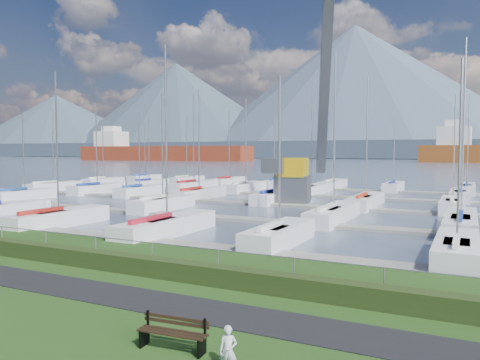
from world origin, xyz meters
The scene contains 12 objects.
path centered at (0.00, -3.00, 0.01)m, with size 160.00×2.00×0.04m, color black.
water centered at (0.00, 260.00, -0.40)m, with size 800.00×540.00×0.20m, color #485469.
hedge centered at (0.00, -0.40, 0.35)m, with size 80.00×0.70×0.70m, color #243312.
fence centered at (0.00, 0.00, 1.20)m, with size 0.04×0.04×80.00m, color #919498.
foothill centered at (0.00, 330.00, 6.00)m, with size 900.00×80.00×12.00m, color #3B4756.
mountains centered at (7.35, 404.62, 46.68)m, with size 1190.00×360.00×115.00m.
docks centered at (0.00, 26.00, -0.22)m, with size 90.00×41.60×0.25m.
bench_right centered at (6.93, -5.74, 0.42)m, with size 1.83×0.58×0.85m.
person centered at (8.59, -6.00, 0.56)m, with size 0.41×0.27×1.11m, color silver.
crane centered at (-1.71, 29.25, 5.33)m, with size 6.60×13.19×22.35m.
cargo_ship_west centered at (-141.75, 195.34, 3.54)m, with size 100.12×23.35×21.50m.
sailboat_fleet centered at (0.29, 27.88, 5.47)m, with size 73.68×49.94×13.55m.
Camera 1 is at (13.35, -15.04, 4.87)m, focal length 35.00 mm.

